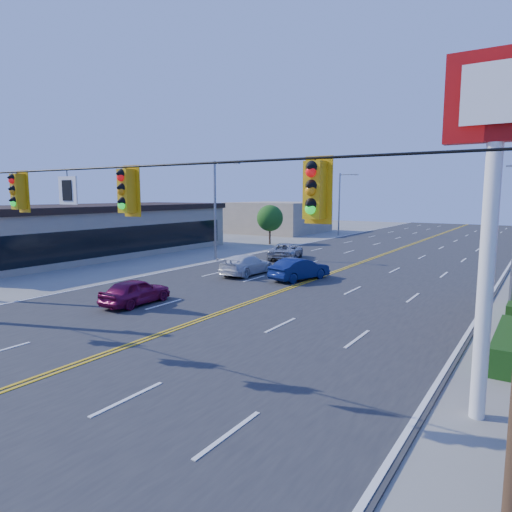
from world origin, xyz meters
The scene contains 14 objects.
ground centered at (0.00, 0.00, 0.00)m, with size 160.00×160.00×0.00m, color gray.
road centered at (0.00, 20.00, 0.03)m, with size 20.00×120.00×0.06m, color #2D2D30.
signal_span centered at (-0.12, 0.00, 4.89)m, with size 24.32×0.34×9.00m.
kfc_pylon centered at (11.00, 4.00, 6.04)m, with size 2.20×0.36×8.50m.
strip_mall centered at (-22.00, 18.00, 2.25)m, with size 10.40×26.40×4.40m.
streetlight_se centered at (10.79, 14.00, 4.51)m, with size 2.55×0.25×8.00m.
streetlight_sw centered at (-10.79, 22.00, 4.51)m, with size 2.55×0.25×8.00m.
streetlight_nw centered at (-10.79, 48.00, 4.51)m, with size 2.55×0.25×8.00m.
tree_west centered at (-13.00, 34.00, 2.79)m, with size 2.80×2.80×4.20m.
bld_west_far centered at (-20.00, 48.00, 2.10)m, with size 11.00×12.00×4.20m, color tan.
car_magenta centered at (-4.42, 7.30, 0.63)m, with size 1.49×3.71×1.26m, color maroon.
car_blue centered at (-0.70, 17.23, 0.68)m, with size 1.44×4.14×1.36m, color #0D194F.
car_white centered at (-4.53, 17.04, 0.66)m, with size 1.85×4.56×1.32m, color silver.
car_silver centered at (-5.89, 24.79, 0.67)m, with size 2.21×4.79×1.33m, color #ABACB0.
Camera 1 is at (12.16, -7.64, 5.36)m, focal length 32.00 mm.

